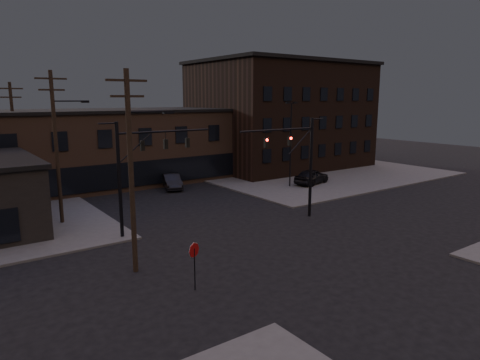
% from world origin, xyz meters
% --- Properties ---
extents(ground, '(140.00, 140.00, 0.00)m').
position_xyz_m(ground, '(0.00, 0.00, 0.00)').
color(ground, black).
rests_on(ground, ground).
extents(sidewalk_ne, '(30.00, 30.00, 0.15)m').
position_xyz_m(sidewalk_ne, '(22.00, 22.00, 0.07)').
color(sidewalk_ne, '#474744').
rests_on(sidewalk_ne, ground).
extents(building_row, '(40.00, 12.00, 8.00)m').
position_xyz_m(building_row, '(0.00, 28.00, 4.00)').
color(building_row, brown).
rests_on(building_row, ground).
extents(building_right, '(22.00, 16.00, 14.00)m').
position_xyz_m(building_right, '(22.00, 26.00, 7.00)').
color(building_right, black).
rests_on(building_right, ground).
extents(traffic_signal_near, '(7.12, 0.24, 8.00)m').
position_xyz_m(traffic_signal_near, '(5.36, 4.50, 4.93)').
color(traffic_signal_near, black).
rests_on(traffic_signal_near, ground).
extents(traffic_signal_far, '(7.12, 0.24, 8.00)m').
position_xyz_m(traffic_signal_far, '(-6.72, 8.00, 5.01)').
color(traffic_signal_far, black).
rests_on(traffic_signal_far, ground).
extents(stop_sign, '(0.72, 0.33, 2.48)m').
position_xyz_m(stop_sign, '(-8.00, -1.99, 1.84)').
color(stop_sign, black).
rests_on(stop_sign, ground).
extents(utility_pole_near, '(3.70, 0.28, 11.00)m').
position_xyz_m(utility_pole_near, '(-9.43, 2.00, 5.87)').
color(utility_pole_near, black).
rests_on(utility_pole_near, ground).
extents(utility_pole_mid, '(3.70, 0.28, 11.50)m').
position_xyz_m(utility_pole_mid, '(-10.44, 14.00, 6.13)').
color(utility_pole_mid, black).
rests_on(utility_pole_mid, ground).
extents(utility_pole_far, '(2.20, 0.28, 11.00)m').
position_xyz_m(utility_pole_far, '(-11.50, 26.00, 5.78)').
color(utility_pole_far, black).
rests_on(utility_pole_far, ground).
extents(lot_light_a, '(1.50, 0.28, 9.14)m').
position_xyz_m(lot_light_a, '(13.00, 14.00, 5.51)').
color(lot_light_a, black).
rests_on(lot_light_a, ground).
extents(lot_light_b, '(1.50, 0.28, 9.14)m').
position_xyz_m(lot_light_b, '(19.00, 19.00, 5.51)').
color(lot_light_b, black).
rests_on(lot_light_b, ground).
extents(parked_car_lot_a, '(5.27, 3.16, 1.68)m').
position_xyz_m(parked_car_lot_a, '(15.80, 13.50, 0.99)').
color(parked_car_lot_a, black).
rests_on(parked_car_lot_a, sidewalk_ne).
extents(parked_car_lot_b, '(5.21, 2.67, 1.45)m').
position_xyz_m(parked_car_lot_b, '(13.73, 24.66, 0.87)').
color(parked_car_lot_b, '#BDBDC0').
rests_on(parked_car_lot_b, sidewalk_ne).
extents(car_crossing, '(2.95, 5.01, 1.56)m').
position_xyz_m(car_crossing, '(2.33, 20.92, 0.78)').
color(car_crossing, black).
rests_on(car_crossing, ground).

